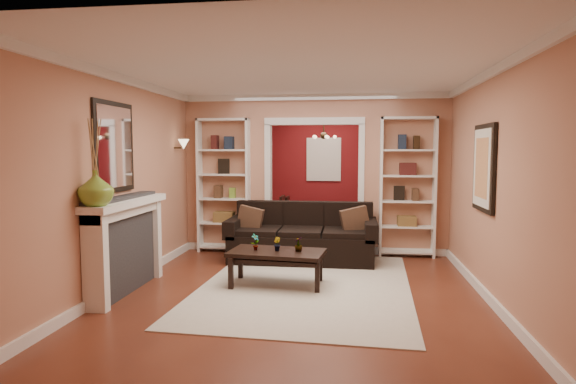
# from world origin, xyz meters

# --- Properties ---
(floor) EXTENTS (8.00, 8.00, 0.00)m
(floor) POSITION_xyz_m (0.00, 0.00, 0.00)
(floor) COLOR brown
(floor) RESTS_ON ground
(ceiling) EXTENTS (8.00, 8.00, 0.00)m
(ceiling) POSITION_xyz_m (0.00, 0.00, 2.70)
(ceiling) COLOR white
(ceiling) RESTS_ON ground
(wall_back) EXTENTS (8.00, 0.00, 8.00)m
(wall_back) POSITION_xyz_m (0.00, 4.00, 1.35)
(wall_back) COLOR tan
(wall_back) RESTS_ON ground
(wall_front) EXTENTS (8.00, 0.00, 8.00)m
(wall_front) POSITION_xyz_m (0.00, -4.00, 1.35)
(wall_front) COLOR tan
(wall_front) RESTS_ON ground
(wall_left) EXTENTS (0.00, 8.00, 8.00)m
(wall_left) POSITION_xyz_m (-2.25, 0.00, 1.35)
(wall_left) COLOR tan
(wall_left) RESTS_ON ground
(wall_right) EXTENTS (0.00, 8.00, 8.00)m
(wall_right) POSITION_xyz_m (2.25, 0.00, 1.35)
(wall_right) COLOR tan
(wall_right) RESTS_ON ground
(partition_wall) EXTENTS (4.50, 0.15, 2.70)m
(partition_wall) POSITION_xyz_m (0.00, 1.20, 1.35)
(partition_wall) COLOR tan
(partition_wall) RESTS_ON floor
(red_back_panel) EXTENTS (4.44, 0.04, 2.64)m
(red_back_panel) POSITION_xyz_m (0.00, 3.97, 1.32)
(red_back_panel) COLOR maroon
(red_back_panel) RESTS_ON floor
(dining_window) EXTENTS (0.78, 0.03, 0.98)m
(dining_window) POSITION_xyz_m (0.00, 3.93, 1.55)
(dining_window) COLOR #8CA5CC
(dining_window) RESTS_ON wall_back
(area_rug) EXTENTS (2.81, 3.83, 0.01)m
(area_rug) POSITION_xyz_m (0.07, -0.93, 0.01)
(area_rug) COLOR beige
(area_rug) RESTS_ON floor
(sofa) EXTENTS (2.35, 1.01, 0.92)m
(sofa) POSITION_xyz_m (-0.13, 0.45, 0.46)
(sofa) COLOR black
(sofa) RESTS_ON floor
(pillow_left) EXTENTS (0.39, 0.15, 0.39)m
(pillow_left) POSITION_xyz_m (-0.96, 0.43, 0.64)
(pillow_left) COLOR brown
(pillow_left) RESTS_ON sofa
(pillow_right) EXTENTS (0.43, 0.22, 0.41)m
(pillow_right) POSITION_xyz_m (0.70, 0.43, 0.66)
(pillow_right) COLOR brown
(pillow_right) RESTS_ON sofa
(coffee_table) EXTENTS (1.28, 0.78, 0.46)m
(coffee_table) POSITION_xyz_m (-0.31, -0.97, 0.23)
(coffee_table) COLOR black
(coffee_table) RESTS_ON floor
(plant_left) EXTENTS (0.13, 0.14, 0.22)m
(plant_left) POSITION_xyz_m (-0.59, -0.97, 0.57)
(plant_left) COLOR #336626
(plant_left) RESTS_ON coffee_table
(plant_center) EXTENTS (0.12, 0.13, 0.18)m
(plant_center) POSITION_xyz_m (-0.31, -0.97, 0.55)
(plant_center) COLOR #336626
(plant_center) RESTS_ON coffee_table
(plant_right) EXTENTS (0.14, 0.14, 0.19)m
(plant_right) POSITION_xyz_m (-0.03, -0.97, 0.55)
(plant_right) COLOR #336626
(plant_right) RESTS_ON coffee_table
(bookshelf_left) EXTENTS (0.90, 0.30, 2.30)m
(bookshelf_left) POSITION_xyz_m (-1.55, 1.03, 1.15)
(bookshelf_left) COLOR white
(bookshelf_left) RESTS_ON floor
(bookshelf_right) EXTENTS (0.90, 0.30, 2.30)m
(bookshelf_right) POSITION_xyz_m (1.55, 1.03, 1.15)
(bookshelf_right) COLOR white
(bookshelf_right) RESTS_ON floor
(fireplace) EXTENTS (0.32, 1.70, 1.16)m
(fireplace) POSITION_xyz_m (-2.09, -1.50, 0.58)
(fireplace) COLOR white
(fireplace) RESTS_ON floor
(vase) EXTENTS (0.38, 0.38, 0.39)m
(vase) POSITION_xyz_m (-2.09, -2.20, 1.35)
(vase) COLOR olive
(vase) RESTS_ON fireplace
(mirror) EXTENTS (0.03, 0.95, 1.10)m
(mirror) POSITION_xyz_m (-2.23, -1.50, 1.80)
(mirror) COLOR silver
(mirror) RESTS_ON wall_left
(wall_sconce) EXTENTS (0.18, 0.18, 0.22)m
(wall_sconce) POSITION_xyz_m (-2.15, 0.55, 1.83)
(wall_sconce) COLOR #FFE0A5
(wall_sconce) RESTS_ON wall_left
(framed_art) EXTENTS (0.04, 0.85, 1.05)m
(framed_art) POSITION_xyz_m (2.21, -1.00, 1.55)
(framed_art) COLOR black
(framed_art) RESTS_ON wall_right
(dining_table) EXTENTS (1.55, 0.86, 0.54)m
(dining_table) POSITION_xyz_m (0.08, 2.59, 0.27)
(dining_table) COLOR black
(dining_table) RESTS_ON floor
(dining_chair_nw) EXTENTS (0.46, 0.46, 0.89)m
(dining_chair_nw) POSITION_xyz_m (-0.47, 2.29, 0.44)
(dining_chair_nw) COLOR black
(dining_chair_nw) RESTS_ON floor
(dining_chair_ne) EXTENTS (0.40, 0.40, 0.81)m
(dining_chair_ne) POSITION_xyz_m (0.63, 2.29, 0.40)
(dining_chair_ne) COLOR black
(dining_chair_ne) RESTS_ON floor
(dining_chair_sw) EXTENTS (0.52, 0.52, 0.82)m
(dining_chair_sw) POSITION_xyz_m (-0.47, 2.89, 0.41)
(dining_chair_sw) COLOR black
(dining_chair_sw) RESTS_ON floor
(dining_chair_se) EXTENTS (0.48, 0.48, 0.90)m
(dining_chair_se) POSITION_xyz_m (0.63, 2.89, 0.45)
(dining_chair_se) COLOR black
(dining_chair_se) RESTS_ON floor
(chandelier) EXTENTS (0.50, 0.50, 0.30)m
(chandelier) POSITION_xyz_m (0.00, 2.70, 2.02)
(chandelier) COLOR #342717
(chandelier) RESTS_ON ceiling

